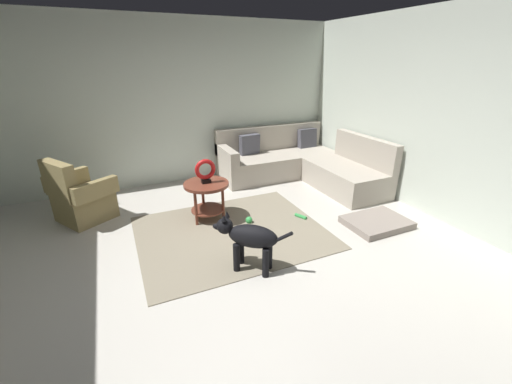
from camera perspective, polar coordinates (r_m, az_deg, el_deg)
name	(u,v)px	position (r m, az deg, el deg)	size (l,w,h in m)	color
ground_plane	(241,269)	(3.58, -2.67, -13.49)	(6.00, 6.00, 0.10)	beige
wall_back	(175,104)	(5.78, -14.25, 14.92)	(6.00, 0.12, 2.70)	silver
wall_right	(454,119)	(4.87, 31.78, 10.94)	(0.12, 6.00, 2.70)	silver
area_rug	(232,232)	(4.15, -4.38, -7.13)	(2.30, 1.90, 0.01)	gray
sectional_couch	(301,164)	(5.88, 7.97, 4.90)	(2.20, 2.25, 0.88)	#B2A899
armchair	(80,198)	(4.93, -28.82, -0.97)	(0.93, 1.00, 0.88)	olive
side_table	(207,191)	(4.34, -8.77, 0.11)	(0.60, 0.60, 0.54)	brown
torus_sculpture	(205,171)	(4.24, -9.00, 3.79)	(0.28, 0.08, 0.33)	black
dog_bed_mat	(377,222)	(4.58, 20.66, -5.08)	(0.80, 0.60, 0.09)	gray
dog	(249,238)	(3.29, -1.30, -8.16)	(0.67, 0.60, 0.63)	black
dog_toy_ball	(249,220)	(4.34, -1.26, -5.00)	(0.09, 0.09, 0.09)	green
dog_toy_rope	(301,216)	(4.53, 7.97, -4.33)	(0.05, 0.05, 0.18)	green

